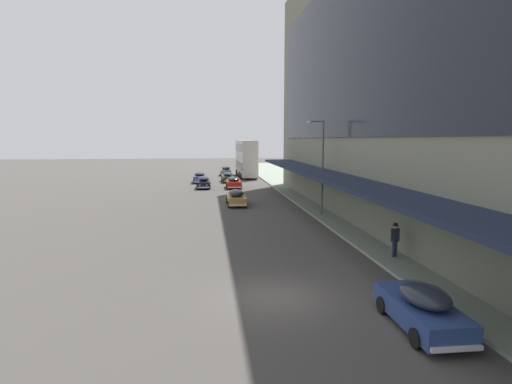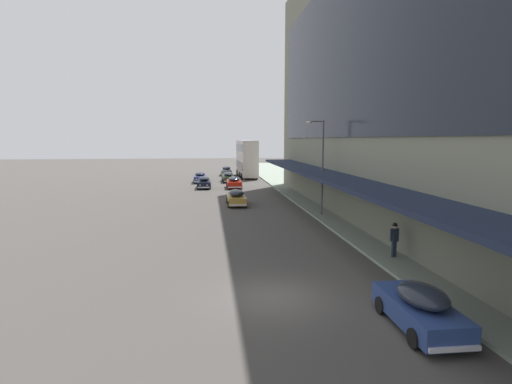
# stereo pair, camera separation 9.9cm
# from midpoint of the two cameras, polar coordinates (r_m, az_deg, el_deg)

# --- Properties ---
(ground) EXTENTS (240.00, 240.00, 0.00)m
(ground) POSITION_cam_midpoint_polar(r_m,az_deg,el_deg) (17.04, 2.64, -14.75)
(ground) COLOR #44413D
(transit_bus_kerbside_front) EXTENTS (2.98, 11.21, 6.22)m
(transit_bus_kerbside_front) POSITION_cam_midpoint_polar(r_m,az_deg,el_deg) (67.98, -1.46, 4.96)
(transit_bus_kerbside_front) COLOR beige
(transit_bus_kerbside_front) RESTS_ON ground
(sedan_lead_mid) EXTENTS (2.04, 4.35, 1.52)m
(sedan_lead_mid) POSITION_cam_midpoint_polar(r_m,az_deg,el_deg) (52.85, -3.26, 1.36)
(sedan_lead_mid) COLOR #AF1E0F
(sedan_lead_mid) RESTS_ON ground
(sedan_lead_near) EXTENTS (1.85, 4.76, 1.56)m
(sedan_lead_near) POSITION_cam_midpoint_polar(r_m,az_deg,el_deg) (39.30, -2.92, -0.77)
(sedan_lead_near) COLOR olive
(sedan_lead_near) RESTS_ON ground
(sedan_trailing_near) EXTENTS (1.87, 4.30, 1.59)m
(sedan_trailing_near) POSITION_cam_midpoint_polar(r_m,az_deg,el_deg) (15.25, 22.41, -14.95)
(sedan_trailing_near) COLOR navy
(sedan_trailing_near) RESTS_ON ground
(sedan_far_back) EXTENTS (2.10, 4.85, 1.60)m
(sedan_far_back) POSITION_cam_midpoint_polar(r_m,az_deg,el_deg) (71.83, -4.38, 3.03)
(sedan_far_back) COLOR gray
(sedan_far_back) RESTS_ON ground
(sedan_oncoming_rear) EXTENTS (1.88, 4.54, 1.54)m
(sedan_oncoming_rear) POSITION_cam_midpoint_polar(r_m,az_deg,el_deg) (60.18, -8.10, 2.07)
(sedan_oncoming_rear) COLOR navy
(sedan_oncoming_rear) RESTS_ON ground
(sedan_second_mid) EXTENTS (1.81, 4.28, 1.57)m
(sedan_second_mid) POSITION_cam_midpoint_polar(r_m,az_deg,el_deg) (53.12, -7.54, 1.36)
(sedan_second_mid) COLOR black
(sedan_second_mid) RESTS_ON ground
(sedan_trailing_mid) EXTENTS (1.86, 4.96, 1.51)m
(sedan_trailing_mid) POSITION_cam_midpoint_polar(r_m,az_deg,el_deg) (60.51, -4.12, 2.14)
(sedan_trailing_mid) COLOR #26351C
(sedan_trailing_mid) RESTS_ON ground
(pedestrian_at_kerb) EXTENTS (0.59, 0.36, 1.86)m
(pedestrian_at_kerb) POSITION_cam_midpoint_polar(r_m,az_deg,el_deg) (22.82, 19.12, -6.26)
(pedestrian_at_kerb) COLOR #252E43
(pedestrian_at_kerb) RESTS_ON sidewalk_kerb
(street_lamp) EXTENTS (1.50, 0.28, 7.85)m
(street_lamp) POSITION_cam_midpoint_polar(r_m,az_deg,el_deg) (33.50, 9.16, 4.38)
(street_lamp) COLOR #4C4C51
(street_lamp) RESTS_ON sidewalk_kerb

